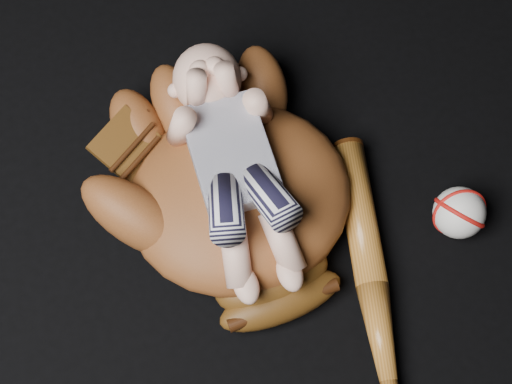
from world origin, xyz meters
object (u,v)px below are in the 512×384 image
newborn_baby (237,170)px  baseball (459,213)px  baseball_glove (239,192)px  baseball_bat (375,305)px

newborn_baby → baseball: newborn_baby is taller
baseball_glove → baseball: 0.32m
baseball_bat → baseball: bearing=38.9°
baseball_bat → baseball: (0.14, 0.12, 0.01)m
baseball_glove → newborn_baby: 0.06m
baseball_glove → newborn_baby: newborn_baby is taller
baseball_glove → baseball: baseball_glove is taller
baseball → newborn_baby: bearing=168.2°
baseball_glove → baseball_bat: (0.17, -0.18, -0.05)m
baseball_bat → baseball: baseball is taller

